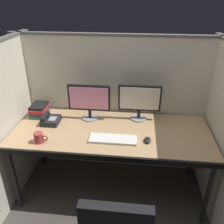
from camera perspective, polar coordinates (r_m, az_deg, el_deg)
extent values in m
plane|color=#423D38|center=(2.57, -0.93, -22.30)|extent=(8.00, 8.00, 0.00)
cube|color=beige|center=(2.68, 0.93, 1.15)|extent=(2.20, 0.05, 1.55)
cube|color=#605B56|center=(2.43, 1.08, 18.00)|extent=(2.21, 0.06, 0.02)
cube|color=beige|center=(2.51, -23.67, -3.35)|extent=(0.05, 1.40, 1.55)
cube|color=beige|center=(2.33, 24.86, -6.13)|extent=(0.05, 1.40, 1.55)
cube|color=tan|center=(2.32, -0.14, -4.95)|extent=(1.90, 0.80, 0.04)
cube|color=black|center=(2.01, -1.41, -10.95)|extent=(1.90, 0.02, 0.05)
cylinder|color=black|center=(2.53, -22.23, -14.61)|extent=(0.04, 0.04, 0.70)
cylinder|color=black|center=(2.37, 21.88, -17.93)|extent=(0.04, 0.04, 0.70)
cylinder|color=black|center=(3.01, -16.56, -6.21)|extent=(0.04, 0.04, 0.70)
cylinder|color=black|center=(2.88, 18.79, -8.33)|extent=(0.04, 0.04, 0.70)
cylinder|color=gray|center=(2.53, -5.26, -1.36)|extent=(0.17, 0.17, 0.01)
cylinder|color=black|center=(2.51, -5.31, -0.32)|extent=(0.03, 0.03, 0.09)
cube|color=black|center=(2.43, -5.49, 3.43)|extent=(0.43, 0.03, 0.27)
cube|color=pink|center=(2.41, -5.58, 3.26)|extent=(0.39, 0.01, 0.23)
cylinder|color=gray|center=(2.53, 6.33, -1.46)|extent=(0.17, 0.17, 0.01)
cylinder|color=black|center=(2.50, 6.39, -0.42)|extent=(0.03, 0.03, 0.09)
cube|color=black|center=(2.42, 6.61, 3.34)|extent=(0.43, 0.03, 0.27)
cube|color=silver|center=(2.41, 6.61, 3.17)|extent=(0.39, 0.01, 0.23)
cube|color=silver|center=(2.17, 0.25, -6.52)|extent=(0.43, 0.15, 0.02)
ellipsoid|color=black|center=(2.17, 8.49, -6.63)|extent=(0.06, 0.10, 0.03)
cylinder|color=#59595B|center=(2.18, 8.50, -6.08)|extent=(0.01, 0.01, 0.01)
cylinder|color=#993333|center=(2.22, -17.14, -5.88)|extent=(0.08, 0.08, 0.09)
torus|color=#993333|center=(2.20, -15.75, -6.01)|extent=(0.06, 0.01, 0.06)
cube|color=black|center=(2.50, -14.37, -1.99)|extent=(0.17, 0.19, 0.06)
cube|color=black|center=(2.50, -15.68, -1.01)|extent=(0.04, 0.17, 0.03)
cube|color=gray|center=(2.47, -13.98, -1.55)|extent=(0.07, 0.09, 0.00)
cube|color=#26723F|center=(2.69, -16.92, -0.48)|extent=(0.15, 0.21, 0.03)
cube|color=#4C3366|center=(2.68, -16.93, 0.20)|extent=(0.15, 0.21, 0.03)
cube|color=#B22626|center=(2.66, -17.07, 0.77)|extent=(0.15, 0.21, 0.03)
cube|color=black|center=(2.66, -17.10, 1.49)|extent=(0.15, 0.21, 0.03)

